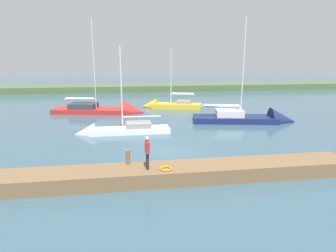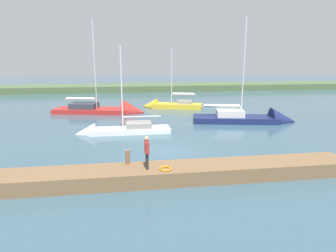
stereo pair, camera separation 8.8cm
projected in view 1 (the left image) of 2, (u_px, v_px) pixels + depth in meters
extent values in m
plane|color=#385666|center=(168.00, 151.00, 20.13)|extent=(200.00, 200.00, 0.00)
cube|color=#4C603D|center=(138.00, 91.00, 59.65)|extent=(180.00, 8.00, 2.40)
cube|color=brown|center=(182.00, 173.00, 15.33)|extent=(18.85, 2.02, 0.79)
cylinder|color=brown|center=(128.00, 157.00, 15.42)|extent=(0.24, 0.24, 0.76)
torus|color=orange|center=(166.00, 169.00, 14.70)|extent=(0.66, 0.66, 0.10)
cube|color=white|center=(130.00, 133.00, 25.28)|extent=(6.86, 1.88, 0.82)
cone|color=white|center=(85.00, 134.00, 24.70)|extent=(1.69, 1.88, 1.88)
cube|color=gray|center=(138.00, 125.00, 25.23)|extent=(2.15, 1.58, 0.50)
cylinder|color=silver|center=(121.00, 88.00, 24.30)|extent=(0.13, 0.13, 6.97)
cylinder|color=silver|center=(142.00, 117.00, 25.11)|extent=(3.34, 0.10, 0.10)
cube|color=gold|center=(177.00, 107.00, 37.98)|extent=(6.75, 4.09, 0.99)
cone|color=gold|center=(149.00, 106.00, 38.60)|extent=(2.54, 2.68, 2.17)
cube|color=gray|center=(184.00, 102.00, 37.64)|extent=(2.18, 1.94, 0.45)
cylinder|color=silver|center=(171.00, 76.00, 37.20)|extent=(0.11, 0.11, 7.07)
cylinder|color=silver|center=(183.00, 95.00, 37.47)|extent=(3.02, 1.09, 0.09)
cylinder|color=silver|center=(183.00, 94.00, 37.44)|extent=(2.79, 1.19, 0.31)
cube|color=navy|center=(234.00, 121.00, 29.66)|extent=(8.78, 4.36, 0.94)
cone|color=navy|center=(282.00, 121.00, 29.44)|extent=(2.97, 3.19, 2.75)
cube|color=silver|center=(230.00, 113.00, 29.50)|extent=(3.03, 2.34, 0.66)
cylinder|color=silver|center=(243.00, 68.00, 28.43)|extent=(0.13, 0.13, 9.70)
cylinder|color=silver|center=(221.00, 107.00, 29.39)|extent=(3.98, 0.90, 0.10)
cylinder|color=silver|center=(221.00, 105.00, 29.37)|extent=(3.62, 0.97, 0.26)
cube|color=#B22823|center=(91.00, 112.00, 34.79)|extent=(9.23, 4.77, 0.85)
cone|color=#B22823|center=(133.00, 112.00, 34.48)|extent=(3.24, 3.46, 2.97)
cube|color=#333842|center=(83.00, 106.00, 34.67)|extent=(3.46, 2.91, 0.65)
cylinder|color=silver|center=(94.00, 65.00, 33.48)|extent=(0.10, 0.10, 10.34)
cylinder|color=silver|center=(80.00, 100.00, 34.53)|extent=(3.81, 0.90, 0.08)
cylinder|color=silver|center=(80.00, 99.00, 34.51)|extent=(3.48, 1.05, 0.32)
cylinder|color=#28282D|center=(147.00, 160.00, 14.83)|extent=(0.14, 0.14, 0.86)
cylinder|color=#28282D|center=(148.00, 162.00, 14.63)|extent=(0.14, 0.14, 0.86)
cube|color=#B23333|center=(147.00, 147.00, 14.56)|extent=(0.23, 0.47, 0.61)
sphere|color=tan|center=(147.00, 138.00, 14.46)|extent=(0.23, 0.23, 0.23)
cylinder|color=#B23333|center=(147.00, 145.00, 14.83)|extent=(0.09, 0.09, 0.58)
cylinder|color=#B23333|center=(148.00, 148.00, 14.29)|extent=(0.09, 0.09, 0.58)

